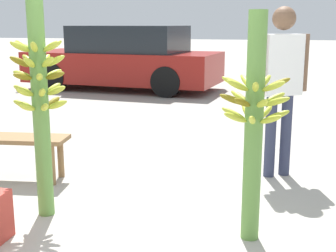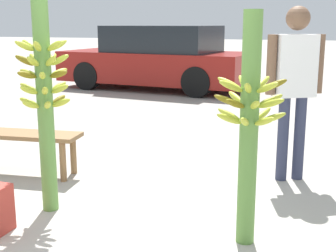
% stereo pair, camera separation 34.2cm
% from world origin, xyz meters
% --- Properties ---
extents(ground_plane, '(80.00, 80.00, 0.00)m').
position_xyz_m(ground_plane, '(0.00, 0.00, 0.00)').
color(ground_plane, '#9E998E').
extents(banana_stalk_left, '(0.42, 0.40, 1.73)m').
position_xyz_m(banana_stalk_left, '(-0.77, 0.45, 0.92)').
color(banana_stalk_left, '#5B8C3D').
rests_on(banana_stalk_left, ground_plane).
extents(banana_stalk_center, '(0.47, 0.47, 1.53)m').
position_xyz_m(banana_stalk_center, '(0.78, 0.38, 0.81)').
color(banana_stalk_center, '#5B8C3D').
rests_on(banana_stalk_center, ground_plane).
extents(vendor_person, '(0.52, 0.35, 1.59)m').
position_xyz_m(vendor_person, '(0.96, 1.81, 0.96)').
color(vendor_person, '#2D334C').
rests_on(vendor_person, ground_plane).
extents(market_bench, '(1.14, 0.45, 0.42)m').
position_xyz_m(market_bench, '(-1.50, 1.14, 0.34)').
color(market_bench, olive).
rests_on(market_bench, ground_plane).
extents(parked_car, '(4.37, 2.20, 1.39)m').
position_xyz_m(parked_car, '(-2.34, 7.26, 0.67)').
color(parked_car, maroon).
rests_on(parked_car, ground_plane).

